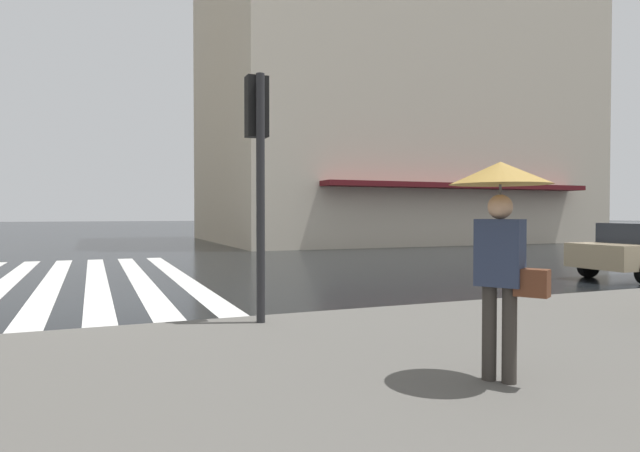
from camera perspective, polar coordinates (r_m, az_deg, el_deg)
The scene contains 5 objects.
ground_plane at distance 11.13m, azimuth -17.74°, elevation -7.34°, with size 220.00×220.00×0.00m, color black.
zebra_crossing at distance 15.13m, azimuth -27.49°, elevation -5.12°, with size 13.00×7.50×0.01m.
haussmann_block_corner at distance 36.53m, azimuth 6.75°, elevation 17.34°, with size 15.74×21.19×23.99m.
traffic_signal_post at distance 7.93m, azimuth -6.33°, elevation 8.27°, with size 0.44×0.30×3.43m.
pedestrian_with_floral_umbrella at distance 5.25m, azimuth 17.98°, elevation 1.30°, with size 0.90×0.90×1.97m.
Camera 1 is at (-10.97, 0.84, 1.66)m, focal length 31.44 mm.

